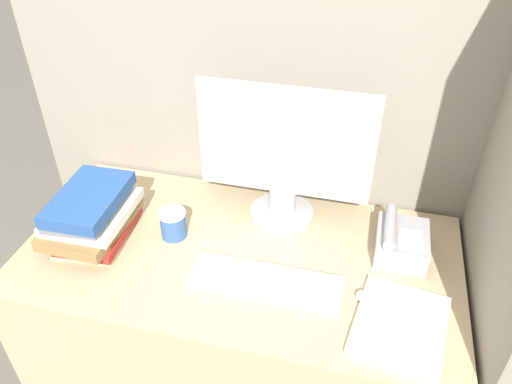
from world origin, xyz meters
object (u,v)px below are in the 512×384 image
desk_telephone (400,242)px  monitor (284,160)px  keyboard (266,282)px  coffee_cup (173,224)px  mouse (366,297)px  book_stack (92,215)px

desk_telephone → monitor: bearing=165.9°
keyboard → coffee_cup: bearing=158.0°
mouse → coffee_cup: (-0.62, 0.13, 0.03)m
monitor → coffee_cup: size_ratio=5.83×
monitor → book_stack: bearing=-155.1°
monitor → desk_telephone: bearing=-14.1°
mouse → coffee_cup: size_ratio=0.60×
book_stack → monitor: bearing=24.9°
book_stack → desk_telephone: size_ratio=1.70×
book_stack → coffee_cup: bearing=16.1°
book_stack → desk_telephone: 0.95m
monitor → book_stack: size_ratio=1.79×
coffee_cup → desk_telephone: desk_telephone is taller
monitor → mouse: bearing=-46.3°
coffee_cup → desk_telephone: 0.71m
keyboard → book_stack: (-0.57, 0.07, 0.08)m
monitor → desk_telephone: monitor is taller
mouse → desk_telephone: bearing=69.2°
book_stack → desk_telephone: (0.94, 0.16, -0.04)m
mouse → desk_telephone: desk_telephone is taller
keyboard → book_stack: size_ratio=1.42×
monitor → keyboard: monitor is taller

